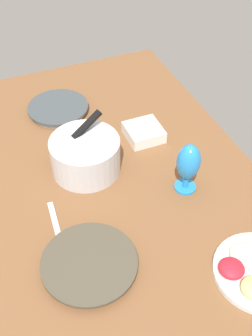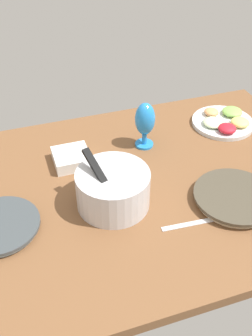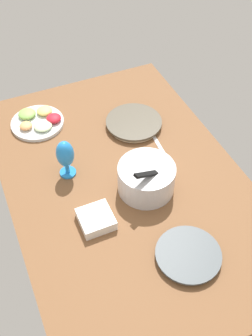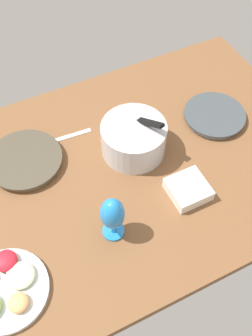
{
  "view_description": "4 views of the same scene",
  "coord_description": "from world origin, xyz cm",
  "px_view_note": "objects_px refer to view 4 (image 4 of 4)",
  "views": [
    {
      "loc": [
        -99.42,
        34.48,
        107.45
      ],
      "look_at": [
        -2.47,
        -5.04,
        5.25
      ],
      "focal_mm": 44.72,
      "sensor_mm": 36.0,
      "label": 1
    },
    {
      "loc": [
        35.39,
        102.66,
        96.17
      ],
      "look_at": [
        -0.55,
        -4.39,
        5.25
      ],
      "focal_mm": 42.8,
      "sensor_mm": 36.0,
      "label": 2
    },
    {
      "loc": [
        109.37,
        -47.37,
        139.01
      ],
      "look_at": [
        -2.44,
        1.32,
        5.25
      ],
      "focal_mm": 43.29,
      "sensor_mm": 36.0,
      "label": 3
    },
    {
      "loc": [
        -37.02,
        -78.1,
        121.31
      ],
      "look_at": [
        -0.53,
        -3.74,
        5.25
      ],
      "focal_mm": 41.8,
      "sensor_mm": 36.0,
      "label": 4
    }
  ],
  "objects_px": {
    "dinner_plate_right": "(214,116)",
    "hurricane_glass_blue": "(112,215)",
    "dinner_plate_left": "(25,160)",
    "square_bowl_white": "(188,189)",
    "fruit_platter": "(4,288)",
    "mixing_bowl": "(134,138)"
  },
  "relations": [
    {
      "from": "dinner_plate_right",
      "to": "square_bowl_white",
      "type": "height_order",
      "value": "square_bowl_white"
    },
    {
      "from": "square_bowl_white",
      "to": "hurricane_glass_blue",
      "type": "bearing_deg",
      "value": -175.88
    },
    {
      "from": "dinner_plate_left",
      "to": "dinner_plate_right",
      "type": "relative_size",
      "value": 1.12
    },
    {
      "from": "dinner_plate_left",
      "to": "mixing_bowl",
      "type": "height_order",
      "value": "mixing_bowl"
    },
    {
      "from": "dinner_plate_left",
      "to": "hurricane_glass_blue",
      "type": "distance_m",
      "value": 0.46
    },
    {
      "from": "dinner_plate_right",
      "to": "square_bowl_white",
      "type": "bearing_deg",
      "value": -137.58
    },
    {
      "from": "hurricane_glass_blue",
      "to": "fruit_platter",
      "type": "bearing_deg",
      "value": -175.21
    },
    {
      "from": "dinner_plate_left",
      "to": "square_bowl_white",
      "type": "xyz_separation_m",
      "value": [
        0.49,
        -0.39,
        0.01
      ]
    },
    {
      "from": "hurricane_glass_blue",
      "to": "square_bowl_white",
      "type": "distance_m",
      "value": 0.32
    },
    {
      "from": "dinner_plate_right",
      "to": "fruit_platter",
      "type": "xyz_separation_m",
      "value": [
        -0.99,
        -0.32,
        0.0
      ]
    },
    {
      "from": "dinner_plate_left",
      "to": "dinner_plate_right",
      "type": "distance_m",
      "value": 0.79
    },
    {
      "from": "dinner_plate_left",
      "to": "fruit_platter",
      "type": "height_order",
      "value": "fruit_platter"
    },
    {
      "from": "dinner_plate_left",
      "to": "dinner_plate_right",
      "type": "height_order",
      "value": "dinner_plate_left"
    },
    {
      "from": "dinner_plate_right",
      "to": "hurricane_glass_blue",
      "type": "relative_size",
      "value": 1.31
    },
    {
      "from": "mixing_bowl",
      "to": "fruit_platter",
      "type": "distance_m",
      "value": 0.69
    },
    {
      "from": "dinner_plate_left",
      "to": "fruit_platter",
      "type": "bearing_deg",
      "value": -115.13
    },
    {
      "from": "dinner_plate_left",
      "to": "mixing_bowl",
      "type": "distance_m",
      "value": 0.42
    },
    {
      "from": "mixing_bowl",
      "to": "fruit_platter",
      "type": "xyz_separation_m",
      "value": [
        -0.61,
        -0.32,
        -0.05
      ]
    },
    {
      "from": "dinner_plate_right",
      "to": "square_bowl_white",
      "type": "distance_m",
      "value": 0.4
    },
    {
      "from": "square_bowl_white",
      "to": "dinner_plate_right",
      "type": "bearing_deg",
      "value": 42.42
    },
    {
      "from": "dinner_plate_right",
      "to": "mixing_bowl",
      "type": "bearing_deg",
      "value": -179.95
    },
    {
      "from": "fruit_platter",
      "to": "dinner_plate_right",
      "type": "bearing_deg",
      "value": 18.05
    }
  ]
}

